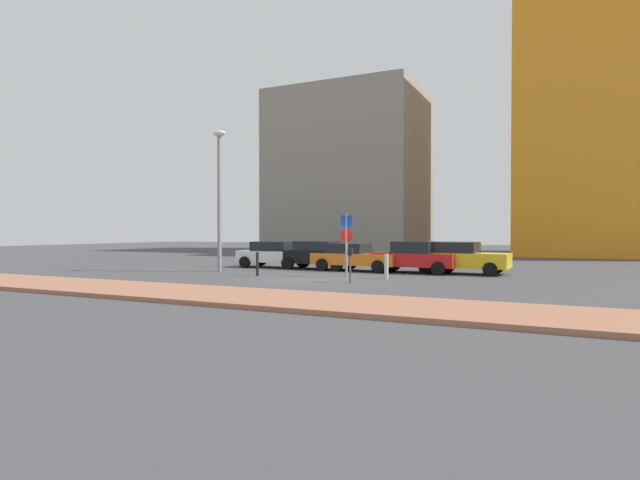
{
  "coord_description": "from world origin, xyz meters",
  "views": [
    {
      "loc": [
        9.71,
        -19.45,
        2.05
      ],
      "look_at": [
        -1.39,
        3.75,
        1.61
      ],
      "focal_mm": 28.55,
      "sensor_mm": 36.0,
      "label": 1
    }
  ],
  "objects": [
    {
      "name": "traffic_bollard_near",
      "position": [
        2.89,
        1.39,
        0.54
      ],
      "size": [
        0.18,
        0.18,
        1.07
      ],
      "primitive_type": "cylinder",
      "color": "#B7B7BC",
      "rests_on": "ground"
    },
    {
      "name": "parked_car_white",
      "position": [
        -5.07,
        5.35,
        0.78
      ],
      "size": [
        3.98,
        2.2,
        1.47
      ],
      "color": "white",
      "rests_on": "ground"
    },
    {
      "name": "sidewalk_brick",
      "position": [
        0.0,
        -6.69,
        0.07
      ],
      "size": [
        40.0,
        3.45,
        0.14
      ],
      "primitive_type": "cube",
      "color": "#9E664C",
      "rests_on": "ground"
    },
    {
      "name": "parking_sign_post",
      "position": [
        0.94,
        1.63,
        1.76
      ],
      "size": [
        0.6,
        0.1,
        2.8
      ],
      "color": "gray",
      "rests_on": "ground"
    },
    {
      "name": "ground_plane",
      "position": [
        0.0,
        0.0,
        0.0
      ],
      "size": [
        120.0,
        120.0,
        0.0
      ],
      "primitive_type": "plane",
      "color": "#424244"
    },
    {
      "name": "building_under_construction",
      "position": [
        -10.52,
        30.11,
        8.19
      ],
      "size": [
        14.98,
        11.78,
        16.38
      ],
      "primitive_type": "cube",
      "color": "gray",
      "rests_on": "ground"
    },
    {
      "name": "traffic_bollard_mid",
      "position": [
        -2.9,
        0.27,
        0.55
      ],
      "size": [
        0.13,
        0.13,
        1.09
      ],
      "primitive_type": "cylinder",
      "color": "black",
      "rests_on": "ground"
    },
    {
      "name": "parked_car_yellow",
      "position": [
        5.2,
        5.53,
        0.81
      ],
      "size": [
        4.49,
        2.21,
        1.54
      ],
      "color": "gold",
      "rests_on": "ground"
    },
    {
      "name": "parked_car_black",
      "position": [
        -2.18,
        5.28,
        0.79
      ],
      "size": [
        4.35,
        2.13,
        1.51
      ],
      "color": "black",
      "rests_on": "ground"
    },
    {
      "name": "parked_car_orange",
      "position": [
        -0.02,
        5.05,
        0.73
      ],
      "size": [
        4.69,
        2.2,
        1.41
      ],
      "color": "orange",
      "rests_on": "ground"
    },
    {
      "name": "parked_car_red",
      "position": [
        3.14,
        5.11,
        0.79
      ],
      "size": [
        4.2,
        2.19,
        1.55
      ],
      "color": "red",
      "rests_on": "ground"
    },
    {
      "name": "street_lamp",
      "position": [
        -5.92,
        1.47,
        4.18
      ],
      "size": [
        0.7,
        0.36,
        7.11
      ],
      "color": "gray",
      "rests_on": "ground"
    },
    {
      "name": "building_colorful_midrise",
      "position": [
        13.72,
        30.63,
        12.11
      ],
      "size": [
        15.54,
        14.25,
        24.21
      ],
      "primitive_type": "cube",
      "color": "orange",
      "rests_on": "ground"
    },
    {
      "name": "parking_meter",
      "position": [
        2.09,
        -0.75,
        0.89
      ],
      "size": [
        0.18,
        0.14,
        1.37
      ],
      "color": "#4C4C51",
      "rests_on": "ground"
    }
  ]
}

